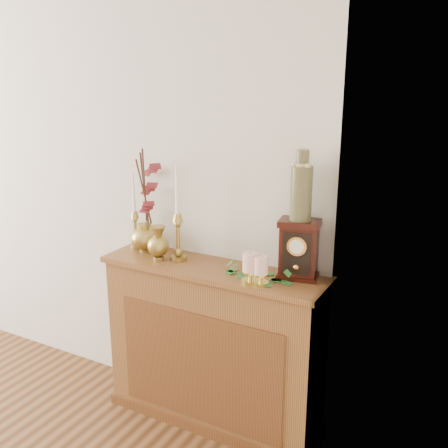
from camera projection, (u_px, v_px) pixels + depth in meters
The scene contains 10 objects.
console_shelf at pixel (213, 351), 2.88m from camera, with size 1.24×0.34×0.93m.
candlestick_left at pixel (135, 224), 3.00m from camera, with size 0.07×0.07×0.45m.
candlestick_center at pixel (178, 229), 2.80m from camera, with size 0.09×0.09×0.53m.
bud_vase at pixel (158, 243), 2.82m from camera, with size 0.12×0.12×0.19m.
ginger_jar at pixel (149, 204), 2.95m from camera, with size 0.24×0.26×0.59m.
pillar_candle_left at pixel (250, 266), 2.52m from camera, with size 0.08×0.08×0.16m.
pillar_candle_right at pixel (261, 269), 2.49m from camera, with size 0.08×0.08×0.15m.
ivy_garland at pixel (261, 278), 2.56m from camera, with size 0.41×0.18×0.08m.
mantel_clock at pixel (299, 250), 2.56m from camera, with size 0.22×0.17×0.30m.
ceramic_vase at pixel (301, 189), 2.48m from camera, with size 0.10×0.10×0.34m.
Camera 1 is at (2.69, -0.13, 1.90)m, focal length 42.00 mm.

